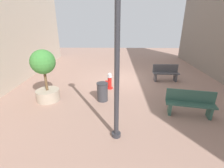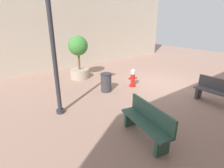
{
  "view_description": "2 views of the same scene",
  "coord_description": "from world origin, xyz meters",
  "px_view_note": "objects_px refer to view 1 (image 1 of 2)",
  "views": [
    {
      "loc": [
        0.37,
        9.32,
        3.38
      ],
      "look_at": [
        0.5,
        2.37,
        0.62
      ],
      "focal_mm": 26.22,
      "sensor_mm": 36.0,
      "label": 1
    },
    {
      "loc": [
        -5.05,
        7.12,
        3.05
      ],
      "look_at": [
        0.14,
        3.07,
        0.63
      ],
      "focal_mm": 28.42,
      "sensor_mm": 36.0,
      "label": 2
    }
  ],
  "objects_px": {
    "fire_hydrant": "(110,81)",
    "street_lamp": "(117,45)",
    "planter_tree": "(45,73)",
    "trash_bin": "(102,92)",
    "bench_far": "(190,103)",
    "bench_near": "(165,73)"
  },
  "relations": [
    {
      "from": "fire_hydrant",
      "to": "planter_tree",
      "type": "height_order",
      "value": "planter_tree"
    },
    {
      "from": "planter_tree",
      "to": "trash_bin",
      "type": "relative_size",
      "value": 2.72
    },
    {
      "from": "planter_tree",
      "to": "street_lamp",
      "type": "distance_m",
      "value": 4.13
    },
    {
      "from": "bench_near",
      "to": "bench_far",
      "type": "relative_size",
      "value": 0.81
    },
    {
      "from": "bench_far",
      "to": "trash_bin",
      "type": "bearing_deg",
      "value": -18.16
    },
    {
      "from": "bench_far",
      "to": "street_lamp",
      "type": "bearing_deg",
      "value": 25.35
    },
    {
      "from": "street_lamp",
      "to": "trash_bin",
      "type": "relative_size",
      "value": 5.49
    },
    {
      "from": "planter_tree",
      "to": "trash_bin",
      "type": "bearing_deg",
      "value": -179.81
    },
    {
      "from": "bench_far",
      "to": "trash_bin",
      "type": "height_order",
      "value": "bench_far"
    },
    {
      "from": "bench_near",
      "to": "planter_tree",
      "type": "relative_size",
      "value": 0.65
    },
    {
      "from": "bench_near",
      "to": "street_lamp",
      "type": "xyz_separation_m",
      "value": [
        2.88,
        4.99,
        2.29
      ]
    },
    {
      "from": "street_lamp",
      "to": "planter_tree",
      "type": "bearing_deg",
      "value": -38.32
    },
    {
      "from": "bench_near",
      "to": "street_lamp",
      "type": "height_order",
      "value": "street_lamp"
    },
    {
      "from": "fire_hydrant",
      "to": "planter_tree",
      "type": "bearing_deg",
      "value": 27.17
    },
    {
      "from": "fire_hydrant",
      "to": "street_lamp",
      "type": "relative_size",
      "value": 0.19
    },
    {
      "from": "bench_far",
      "to": "trash_bin",
      "type": "xyz_separation_m",
      "value": [
        3.34,
        -1.09,
        -0.08
      ]
    },
    {
      "from": "planter_tree",
      "to": "bench_far",
      "type": "bearing_deg",
      "value": 169.32
    },
    {
      "from": "planter_tree",
      "to": "trash_bin",
      "type": "height_order",
      "value": "planter_tree"
    },
    {
      "from": "bench_near",
      "to": "trash_bin",
      "type": "bearing_deg",
      "value": 36.74
    },
    {
      "from": "bench_near",
      "to": "trash_bin",
      "type": "distance_m",
      "value": 4.34
    },
    {
      "from": "fire_hydrant",
      "to": "bench_far",
      "type": "relative_size",
      "value": 0.48
    },
    {
      "from": "fire_hydrant",
      "to": "bench_far",
      "type": "xyz_separation_m",
      "value": [
        -3.07,
        2.47,
        0.07
      ]
    }
  ]
}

